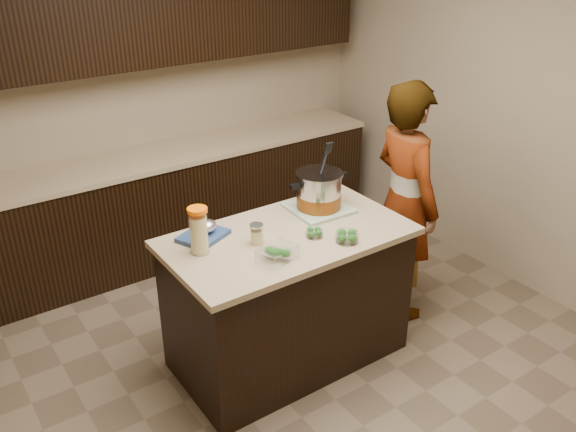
% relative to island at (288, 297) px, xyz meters
% --- Properties ---
extents(ground_plane, '(4.00, 4.00, 0.00)m').
position_rel_island_xyz_m(ground_plane, '(0.00, 0.00, -0.45)').
color(ground_plane, brown).
rests_on(ground_plane, ground).
extents(room_shell, '(4.04, 4.04, 2.72)m').
position_rel_island_xyz_m(room_shell, '(0.00, 0.00, 1.26)').
color(room_shell, tan).
rests_on(room_shell, ground).
extents(back_cabinets, '(3.60, 0.63, 2.33)m').
position_rel_island_xyz_m(back_cabinets, '(0.00, 1.74, 0.49)').
color(back_cabinets, black).
rests_on(back_cabinets, ground).
extents(island, '(1.46, 0.81, 0.90)m').
position_rel_island_xyz_m(island, '(0.00, 0.00, 0.00)').
color(island, black).
rests_on(island, ground).
extents(dish_towel, '(0.38, 0.38, 0.02)m').
position_rel_island_xyz_m(dish_towel, '(0.35, 0.17, 0.46)').
color(dish_towel, '#5B865A').
rests_on(dish_towel, island).
extents(stock_pot, '(0.42, 0.32, 0.43)m').
position_rel_island_xyz_m(stock_pot, '(0.35, 0.16, 0.57)').
color(stock_pot, '#B7B7BC').
rests_on(stock_pot, dish_towel).
extents(lemonade_pitcher, '(0.13, 0.13, 0.27)m').
position_rel_island_xyz_m(lemonade_pitcher, '(-0.53, 0.10, 0.57)').
color(lemonade_pitcher, '#CFC27F').
rests_on(lemonade_pitcher, island).
extents(mason_jar, '(0.10, 0.10, 0.13)m').
position_rel_island_xyz_m(mason_jar, '(-0.21, 0.01, 0.51)').
color(mason_jar, '#CFC27F').
rests_on(mason_jar, island).
extents(broccoli_tub_left, '(0.10, 0.10, 0.05)m').
position_rel_island_xyz_m(broccoli_tub_left, '(0.11, -0.11, 0.47)').
color(broccoli_tub_left, silver).
rests_on(broccoli_tub_left, island).
extents(broccoli_tub_right, '(0.16, 0.16, 0.06)m').
position_rel_island_xyz_m(broccoli_tub_right, '(0.23, -0.27, 0.48)').
color(broccoli_tub_right, silver).
rests_on(broccoli_tub_right, island).
extents(broccoli_tub_rect, '(0.24, 0.19, 0.07)m').
position_rel_island_xyz_m(broccoli_tub_rect, '(-0.22, -0.21, 0.48)').
color(broccoli_tub_rect, silver).
rests_on(broccoli_tub_rect, island).
extents(blue_tray, '(0.33, 0.30, 0.10)m').
position_rel_island_xyz_m(blue_tray, '(-0.42, 0.25, 0.48)').
color(blue_tray, navy).
rests_on(blue_tray, island).
extents(person, '(0.49, 0.67, 1.68)m').
position_rel_island_xyz_m(person, '(0.98, 0.02, 0.39)').
color(person, gray).
rests_on(person, ground).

